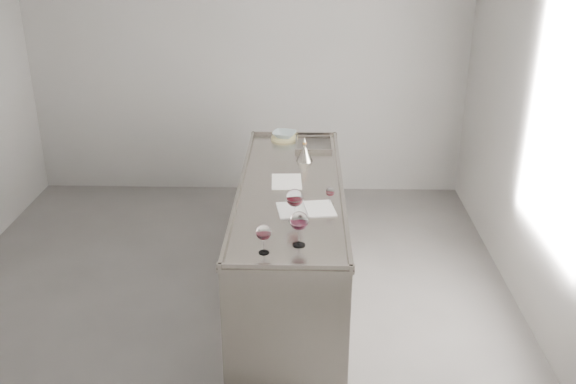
{
  "coord_description": "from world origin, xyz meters",
  "views": [
    {
      "loc": [
        0.6,
        -4.0,
        2.74
      ],
      "look_at": [
        0.49,
        0.01,
        1.02
      ],
      "focal_mm": 40.0,
      "sensor_mm": 36.0,
      "label": 1
    }
  ],
  "objects_px": {
    "counter": "(291,244)",
    "wine_glass_right": "(295,199)",
    "wine_glass_middle": "(299,222)",
    "wine_glass_left": "(264,233)",
    "wine_glass_small": "(330,192)",
    "wine_funnel": "(304,154)",
    "notebook": "(306,209)",
    "ceramic_bowl": "(284,134)"
  },
  "relations": [
    {
      "from": "counter",
      "to": "notebook",
      "type": "distance_m",
      "value": 0.64
    },
    {
      "from": "wine_glass_small",
      "to": "wine_funnel",
      "type": "xyz_separation_m",
      "value": [
        -0.18,
        0.84,
        -0.03
      ]
    },
    {
      "from": "wine_glass_small",
      "to": "wine_funnel",
      "type": "distance_m",
      "value": 0.86
    },
    {
      "from": "wine_glass_right",
      "to": "wine_funnel",
      "type": "distance_m",
      "value": 1.11
    },
    {
      "from": "notebook",
      "to": "wine_glass_right",
      "type": "bearing_deg",
      "value": -123.03
    },
    {
      "from": "wine_glass_right",
      "to": "wine_glass_small",
      "type": "distance_m",
      "value": 0.36
    },
    {
      "from": "counter",
      "to": "wine_glass_middle",
      "type": "distance_m",
      "value": 1.1
    },
    {
      "from": "notebook",
      "to": "ceramic_bowl",
      "type": "height_order",
      "value": "ceramic_bowl"
    },
    {
      "from": "wine_glass_middle",
      "to": "wine_glass_right",
      "type": "bearing_deg",
      "value": 95.59
    },
    {
      "from": "wine_glass_right",
      "to": "notebook",
      "type": "distance_m",
      "value": 0.23
    },
    {
      "from": "ceramic_bowl",
      "to": "wine_glass_middle",
      "type": "bearing_deg",
      "value": -85.57
    },
    {
      "from": "counter",
      "to": "ceramic_bowl",
      "type": "relative_size",
      "value": 11.89
    },
    {
      "from": "notebook",
      "to": "wine_funnel",
      "type": "xyz_separation_m",
      "value": [
        -0.02,
        0.94,
        0.05
      ]
    },
    {
      "from": "wine_glass_left",
      "to": "wine_glass_middle",
      "type": "distance_m",
      "value": 0.23
    },
    {
      "from": "counter",
      "to": "wine_glass_right",
      "type": "height_order",
      "value": "wine_glass_right"
    },
    {
      "from": "counter",
      "to": "wine_glass_right",
      "type": "xyz_separation_m",
      "value": [
        0.04,
        -0.57,
        0.62
      ]
    },
    {
      "from": "wine_glass_right",
      "to": "notebook",
      "type": "relative_size",
      "value": 0.53
    },
    {
      "from": "wine_glass_middle",
      "to": "ceramic_bowl",
      "type": "xyz_separation_m",
      "value": [
        -0.15,
        1.98,
        -0.11
      ]
    },
    {
      "from": "counter",
      "to": "wine_glass_small",
      "type": "bearing_deg",
      "value": -48.31
    },
    {
      "from": "wine_glass_right",
      "to": "ceramic_bowl",
      "type": "xyz_separation_m",
      "value": [
        -0.12,
        1.65,
        -0.11
      ]
    },
    {
      "from": "wine_glass_left",
      "to": "wine_glass_middle",
      "type": "xyz_separation_m",
      "value": [
        0.2,
        0.1,
        0.03
      ]
    },
    {
      "from": "wine_glass_middle",
      "to": "wine_glass_small",
      "type": "distance_m",
      "value": 0.63
    },
    {
      "from": "wine_glass_small",
      "to": "wine_glass_left",
      "type": "bearing_deg",
      "value": -120.29
    },
    {
      "from": "wine_glass_small",
      "to": "notebook",
      "type": "height_order",
      "value": "wine_glass_small"
    },
    {
      "from": "wine_glass_right",
      "to": "ceramic_bowl",
      "type": "bearing_deg",
      "value": 94.2
    },
    {
      "from": "notebook",
      "to": "wine_funnel",
      "type": "relative_size",
      "value": 2.1
    },
    {
      "from": "wine_funnel",
      "to": "wine_glass_right",
      "type": "bearing_deg",
      "value": -93.01
    },
    {
      "from": "wine_glass_middle",
      "to": "counter",
      "type": "bearing_deg",
      "value": 94.58
    },
    {
      "from": "ceramic_bowl",
      "to": "wine_funnel",
      "type": "height_order",
      "value": "wine_funnel"
    },
    {
      "from": "wine_glass_left",
      "to": "wine_glass_middle",
      "type": "bearing_deg",
      "value": 25.96
    },
    {
      "from": "notebook",
      "to": "wine_funnel",
      "type": "distance_m",
      "value": 0.94
    },
    {
      "from": "wine_glass_right",
      "to": "notebook",
      "type": "height_order",
      "value": "wine_glass_right"
    },
    {
      "from": "counter",
      "to": "wine_glass_right",
      "type": "bearing_deg",
      "value": -86.02
    },
    {
      "from": "counter",
      "to": "wine_glass_right",
      "type": "distance_m",
      "value": 0.85
    },
    {
      "from": "wine_glass_middle",
      "to": "wine_glass_right",
      "type": "relative_size",
      "value": 0.99
    },
    {
      "from": "wine_glass_right",
      "to": "wine_glass_small",
      "type": "height_order",
      "value": "wine_glass_right"
    },
    {
      "from": "wine_glass_left",
      "to": "wine_glass_middle",
      "type": "height_order",
      "value": "wine_glass_middle"
    },
    {
      "from": "wine_funnel",
      "to": "counter",
      "type": "bearing_deg",
      "value": -100.38
    },
    {
      "from": "counter",
      "to": "ceramic_bowl",
      "type": "distance_m",
      "value": 1.2
    },
    {
      "from": "counter",
      "to": "wine_glass_right",
      "type": "relative_size",
      "value": 11.01
    },
    {
      "from": "wine_glass_right",
      "to": "ceramic_bowl",
      "type": "distance_m",
      "value": 1.66
    },
    {
      "from": "wine_glass_left",
      "to": "notebook",
      "type": "bearing_deg",
      "value": 67.7
    }
  ]
}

